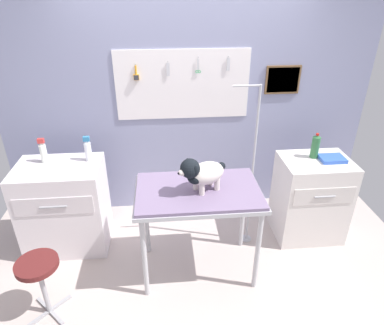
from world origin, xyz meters
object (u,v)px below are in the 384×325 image
Objects in this scene: cabinet_right at (310,198)px; counter_left at (65,206)px; dog at (202,173)px; spray_bottle_tall at (43,152)px; stool at (39,272)px; grooming_arm at (251,176)px; soda_bottle at (315,146)px; grooming_table at (199,198)px.

counter_left is at bearing 178.48° from cabinet_right.
dog is at bearing -159.83° from cabinet_right.
spray_bottle_tall reaches higher than counter_left.
stool is (-2.50, -0.81, 0.00)m from cabinet_right.
grooming_arm is 3.02× the size of stool.
soda_bottle is (2.49, 0.87, 0.56)m from stool.
stool is at bearing -163.07° from grooming_table.
spray_bottle_tall is at bearing 156.84° from dog.
cabinet_right is 2.63m from stool.
grooming_arm is at bearing -168.95° from soda_bottle.
spray_bottle_tall is at bearing 177.72° from soda_bottle.
stool is (-1.83, -0.75, -0.33)m from grooming_arm.
grooming_arm is 0.75m from cabinet_right.
dog is 0.48× the size of counter_left.
counter_left is 2.51m from cabinet_right.
counter_left is at bearing -39.81° from spray_bottle_tall.
cabinet_right is 1.61× the size of stool.
cabinet_right is at bearing -3.76° from spray_bottle_tall.
spray_bottle_tall is at bearing 157.48° from grooming_table.
soda_bottle is (0.66, 0.13, 0.23)m from grooming_arm.
dog is 1.48m from stool.
dog reaches higher than stool.
dog is 1.53m from counter_left.
soda_bottle is at bearing 19.35° from stool.
spray_bottle_tall is at bearing 173.25° from grooming_arm.
stool is at bearing -164.37° from dog.
counter_left is 2.56m from soda_bottle.
grooming_arm is at bearing 35.70° from dog.
stool is 2.26× the size of spray_bottle_tall.
counter_left is at bearing 159.53° from grooming_table.
cabinet_right is at bearing 5.08° from grooming_arm.
cabinet_right is (1.20, 0.44, -0.62)m from dog.
grooming_table is at bearing -158.15° from soda_bottle.
cabinet_right is (2.51, -0.07, -0.01)m from counter_left.
soda_bottle reaches higher than counter_left.
stool is at bearing -157.86° from grooming_arm.
dog reaches higher than spray_bottle_tall.
dog reaches higher than soda_bottle.
spray_bottle_tall reaches higher than stool.
grooming_arm is 1.87m from counter_left.
stool is at bearing -89.56° from counter_left.
grooming_arm reaches higher than spray_bottle_tall.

